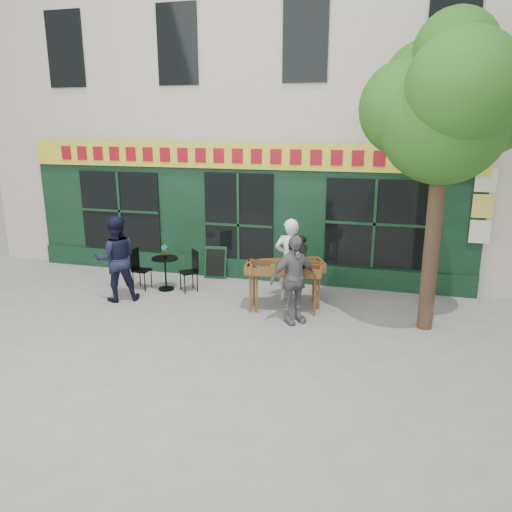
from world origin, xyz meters
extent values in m
plane|color=slate|center=(0.00, 0.00, 0.00)|extent=(80.00, 80.00, 0.00)
cube|color=beige|center=(0.00, 6.00, 5.00)|extent=(14.00, 7.00, 10.00)
cube|color=black|center=(0.00, 2.42, 1.60)|extent=(11.00, 0.16, 3.20)
cube|color=yellow|center=(0.00, 2.30, 3.00)|extent=(11.00, 0.06, 0.60)
cube|color=maroon|center=(0.00, 2.26, 3.00)|extent=(9.60, 0.03, 0.34)
cube|color=black|center=(0.00, 2.32, 0.25)|extent=(11.00, 0.10, 0.50)
cube|color=black|center=(0.00, 2.32, 1.35)|extent=(1.70, 0.05, 2.50)
cube|color=black|center=(-3.20, 2.32, 1.55)|extent=(2.20, 0.05, 2.00)
cube|color=black|center=(3.20, 2.32, 1.55)|extent=(2.20, 0.05, 2.00)
cube|color=silver|center=(5.40, 2.30, 1.50)|extent=(0.42, 0.02, 0.50)
cube|color=#E5D14C|center=(5.40, 2.30, 2.05)|extent=(0.42, 0.02, 0.50)
cube|color=silver|center=(5.40, 2.30, 2.60)|extent=(0.42, 0.02, 0.50)
cylinder|color=#382619|center=(4.30, 0.30, 1.80)|extent=(0.28, 0.28, 3.60)
sphere|color=#164F12|center=(4.30, 0.30, 3.80)|extent=(2.20, 2.20, 2.20)
sphere|color=#164F12|center=(5.00, 0.60, 4.10)|extent=(1.80, 1.80, 1.80)
sphere|color=#164F12|center=(3.70, 0.50, 4.00)|extent=(1.70, 1.70, 1.70)
sphere|color=#164F12|center=(4.50, -0.30, 4.30)|extent=(1.80, 1.80, 1.80)
sphere|color=#164F12|center=(4.00, 0.90, 4.40)|extent=(1.60, 1.60, 1.60)
sphere|color=#164F12|center=(4.40, 0.40, 4.90)|extent=(1.40, 1.40, 1.40)
cylinder|color=brown|center=(0.91, 0.18, 0.40)|extent=(0.05, 0.05, 0.80)
cylinder|color=brown|center=(2.20, 0.33, 0.40)|extent=(0.05, 0.05, 0.80)
cylinder|color=brown|center=(0.86, 0.61, 0.40)|extent=(0.05, 0.05, 0.80)
cylinder|color=brown|center=(2.15, 0.77, 0.40)|extent=(0.05, 0.05, 0.80)
cube|color=brown|center=(1.53, 0.47, 0.82)|extent=(1.56, 0.75, 0.05)
cube|color=brown|center=(1.56, 0.18, 0.90)|extent=(1.49, 0.22, 0.18)
cube|color=brown|center=(1.49, 0.76, 0.90)|extent=(1.49, 0.22, 0.18)
cube|color=brown|center=(1.53, 0.47, 0.88)|extent=(1.34, 0.55, 0.06)
imported|color=white|center=(1.53, 1.12, 0.90)|extent=(0.71, 0.51, 1.81)
cylinder|color=brown|center=(1.03, 0.20, 0.40)|extent=(0.05, 0.05, 0.80)
cylinder|color=brown|center=(2.22, 0.72, 0.40)|extent=(0.05, 0.05, 0.80)
cylinder|color=brown|center=(0.85, 0.60, 0.40)|extent=(0.05, 0.05, 0.80)
cylinder|color=brown|center=(2.04, 1.12, 0.40)|extent=(0.05, 0.05, 0.80)
cube|color=brown|center=(1.54, 0.66, 0.82)|extent=(1.61, 1.14, 0.05)
cube|color=brown|center=(1.65, 0.40, 0.90)|extent=(1.39, 0.64, 0.18)
cube|color=brown|center=(1.42, 0.93, 0.90)|extent=(1.39, 0.64, 0.18)
cube|color=brown|center=(1.54, 0.66, 0.88)|extent=(1.35, 0.89, 0.06)
imported|color=#5A5A5F|center=(1.84, -0.09, 0.86)|extent=(1.02, 1.00, 1.72)
cylinder|color=black|center=(-1.37, 1.03, 0.02)|extent=(0.36, 0.36, 0.03)
cylinder|color=black|center=(-1.37, 1.03, 0.38)|extent=(0.04, 0.04, 0.72)
cylinder|color=black|center=(-1.37, 1.03, 0.75)|extent=(0.60, 0.60, 0.03)
cube|color=black|center=(-1.92, 0.93, 0.45)|extent=(0.38, 0.38, 0.03)
cube|color=black|center=(-2.09, 0.94, 0.70)|extent=(0.05, 0.36, 0.50)
cylinder|color=black|center=(-1.78, 0.77, 0.22)|extent=(0.02, 0.02, 0.44)
cylinder|color=black|center=(-1.77, 1.07, 0.22)|extent=(0.02, 0.02, 0.44)
cylinder|color=black|center=(-2.08, 0.79, 0.22)|extent=(0.02, 0.02, 0.44)
cylinder|color=black|center=(-2.07, 1.09, 0.22)|extent=(0.02, 0.02, 0.44)
cube|color=black|center=(-0.82, 1.08, 0.45)|extent=(0.51, 0.51, 0.03)
cube|color=black|center=(-0.70, 1.20, 0.70)|extent=(0.26, 0.29, 0.50)
cylinder|color=black|center=(-1.04, 1.09, 0.22)|extent=(0.02, 0.02, 0.44)
cylinder|color=black|center=(-0.83, 0.87, 0.22)|extent=(0.02, 0.02, 0.44)
cylinder|color=black|center=(-0.81, 1.29, 0.22)|extent=(0.02, 0.02, 0.44)
cylinder|color=black|center=(-0.61, 1.07, 0.22)|extent=(0.02, 0.02, 0.44)
imported|color=gray|center=(-1.37, 1.03, 0.92)|extent=(0.18, 0.14, 0.30)
imported|color=black|center=(-2.07, 0.13, 0.93)|extent=(1.14, 1.08, 1.86)
cube|color=black|center=(-0.58, 2.20, 0.40)|extent=(0.57, 0.23, 0.79)
cube|color=black|center=(-0.58, 2.18, 0.40)|extent=(0.47, 0.20, 0.65)
camera|label=1|loc=(3.56, -9.00, 3.77)|focal=35.00mm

